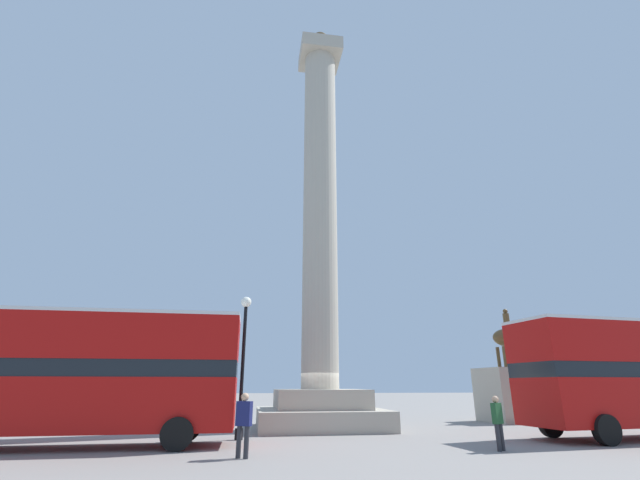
{
  "coord_description": "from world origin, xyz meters",
  "views": [
    {
      "loc": [
        -3.39,
        -21.74,
        1.93
      ],
      "look_at": [
        0.0,
        0.0,
        9.43
      ],
      "focal_mm": 24.0,
      "sensor_mm": 36.0,
      "label": 1
    }
  ],
  "objects_px": {
    "street_lamp": "(243,355)",
    "pedestrian_near_lamp": "(498,420)",
    "monument_column": "(320,263)",
    "bus_a": "(67,371)",
    "pedestrian_by_plinth": "(244,421)",
    "equestrian_statue": "(516,389)"
  },
  "relations": [
    {
      "from": "equestrian_statue",
      "to": "street_lamp",
      "type": "bearing_deg",
      "value": -163.56
    },
    {
      "from": "monument_column",
      "to": "pedestrian_near_lamp",
      "type": "distance_m",
      "value": 11.77
    },
    {
      "from": "monument_column",
      "to": "equestrian_statue",
      "type": "xyz_separation_m",
      "value": [
        11.65,
        2.02,
        -6.39
      ]
    },
    {
      "from": "monument_column",
      "to": "bus_a",
      "type": "bearing_deg",
      "value": -149.84
    },
    {
      "from": "equestrian_statue",
      "to": "street_lamp",
      "type": "distance_m",
      "value": 16.53
    },
    {
      "from": "equestrian_statue",
      "to": "street_lamp",
      "type": "height_order",
      "value": "equestrian_statue"
    },
    {
      "from": "bus_a",
      "to": "pedestrian_near_lamp",
      "type": "height_order",
      "value": "bus_a"
    },
    {
      "from": "equestrian_statue",
      "to": "pedestrian_near_lamp",
      "type": "relative_size",
      "value": 3.92
    },
    {
      "from": "monument_column",
      "to": "bus_a",
      "type": "height_order",
      "value": "monument_column"
    },
    {
      "from": "monument_column",
      "to": "pedestrian_by_plinth",
      "type": "bearing_deg",
      "value": -112.74
    },
    {
      "from": "equestrian_statue",
      "to": "pedestrian_by_plinth",
      "type": "relative_size",
      "value": 3.66
    },
    {
      "from": "equestrian_statue",
      "to": "pedestrian_near_lamp",
      "type": "bearing_deg",
      "value": -130.22
    },
    {
      "from": "monument_column",
      "to": "street_lamp",
      "type": "height_order",
      "value": "monument_column"
    },
    {
      "from": "pedestrian_by_plinth",
      "to": "pedestrian_near_lamp",
      "type": "bearing_deg",
      "value": 31.0
    },
    {
      "from": "bus_a",
      "to": "pedestrian_near_lamp",
      "type": "relative_size",
      "value": 7.02
    },
    {
      "from": "street_lamp",
      "to": "pedestrian_by_plinth",
      "type": "distance_m",
      "value": 4.88
    },
    {
      "from": "equestrian_statue",
      "to": "pedestrian_near_lamp",
      "type": "distance_m",
      "value": 12.52
    },
    {
      "from": "street_lamp",
      "to": "pedestrian_near_lamp",
      "type": "distance_m",
      "value": 9.4
    },
    {
      "from": "bus_a",
      "to": "pedestrian_near_lamp",
      "type": "xyz_separation_m",
      "value": [
        13.93,
        -2.64,
        -1.52
      ]
    },
    {
      "from": "pedestrian_near_lamp",
      "to": "bus_a",
      "type": "bearing_deg",
      "value": -44.52
    },
    {
      "from": "pedestrian_near_lamp",
      "to": "pedestrian_by_plinth",
      "type": "distance_m",
      "value": 7.93
    },
    {
      "from": "equestrian_statue",
      "to": "pedestrian_by_plinth",
      "type": "xyz_separation_m",
      "value": [
        -15.16,
        -10.39,
        -0.76
      ]
    }
  ]
}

